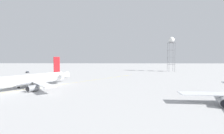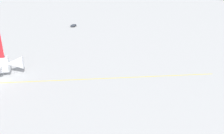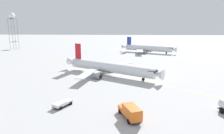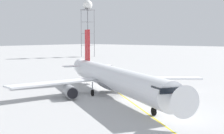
{
  "view_description": "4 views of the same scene",
  "coord_description": "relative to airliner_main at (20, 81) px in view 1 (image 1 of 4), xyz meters",
  "views": [
    {
      "loc": [
        -54.4,
        -34.81,
        11.29
      ],
      "look_at": [
        34.65,
        -32.19,
        6.47
      ],
      "focal_mm": 26.62,
      "sensor_mm": 36.0,
      "label": 1
    },
    {
      "loc": [
        1.49,
        -66.28,
        23.34
      ],
      "look_at": [
        34.65,
        -32.19,
        4.84
      ],
      "focal_mm": 35.94,
      "sensor_mm": 36.0,
      "label": 2
    },
    {
      "loc": [
        -2.29,
        79.4,
        20.3
      ],
      "look_at": [
        2.36,
        0.89,
        3.48
      ],
      "focal_mm": 32.53,
      "sensor_mm": 36.0,
      "label": 3
    },
    {
      "loc": [
        -32.27,
        44.13,
        10.24
      ],
      "look_at": [
        13.97,
        -11.96,
        3.61
      ],
      "focal_mm": 53.26,
      "sensor_mm": 36.0,
      "label": 4
    }
  ],
  "objects": [
    {
      "name": "taxiway_centreline",
      "position": [
        -4.41,
        1.46,
        -2.95
      ],
      "size": [
        119.62,
        94.46,
        0.01
      ],
      "rotation": [
        0.0,
        0.0,
        2.47
      ],
      "color": "yellow",
      "rests_on": "ground_plane"
    },
    {
      "name": "ground_plane",
      "position": [
        -3.7,
        -0.1,
        -2.96
      ],
      "size": [
        600.0,
        600.0,
        0.0
      ],
      "primitive_type": "plane",
      "color": "#B2B2B2"
    },
    {
      "name": "airliner_main",
      "position": [
        0.0,
        0.0,
        0.0
      ],
      "size": [
        40.45,
        31.98,
        11.8
      ],
      "rotation": [
        0.0,
        0.0,
        2.61
      ],
      "color": "white",
      "rests_on": "ground_plane"
    },
    {
      "name": "radar_tower",
      "position": [
        82.93,
        -80.56,
        21.56
      ],
      "size": [
        5.55,
        5.55,
        28.92
      ],
      "color": "slate",
      "rests_on": "ground_plane"
    },
    {
      "name": "baggage_truck_truck",
      "position": [
        66.24,
        33.52,
        -2.25
      ],
      "size": [
        4.03,
        3.46,
        1.22
      ],
      "rotation": [
        0.0,
        0.0,
        3.7
      ],
      "color": "#232326",
      "rests_on": "ground_plane"
    }
  ]
}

